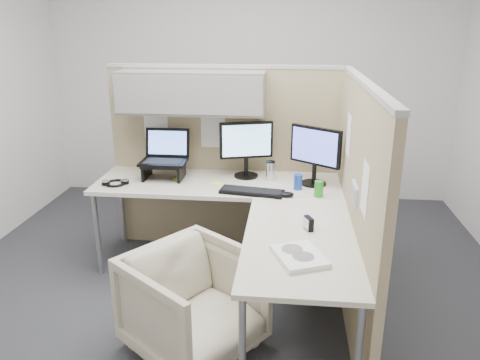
# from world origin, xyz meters

# --- Properties ---
(ground) EXTENTS (4.50, 4.50, 0.00)m
(ground) POSITION_xyz_m (0.00, 0.00, 0.00)
(ground) COLOR #2C2C30
(ground) RESTS_ON ground
(partition_back) EXTENTS (2.00, 0.36, 1.63)m
(partition_back) POSITION_xyz_m (-0.22, 0.83, 1.10)
(partition_back) COLOR tan
(partition_back) RESTS_ON ground
(partition_right) EXTENTS (0.07, 2.03, 1.63)m
(partition_right) POSITION_xyz_m (0.90, -0.07, 0.82)
(partition_right) COLOR tan
(partition_right) RESTS_ON ground
(desk) EXTENTS (2.00, 1.98, 0.73)m
(desk) POSITION_xyz_m (0.12, 0.13, 0.69)
(desk) COLOR beige
(desk) RESTS_ON ground
(office_chair) EXTENTS (0.95, 0.96, 0.72)m
(office_chair) POSITION_xyz_m (-0.10, -0.59, 0.36)
(office_chair) COLOR beige
(office_chair) RESTS_ON ground
(monitor_left) EXTENTS (0.43, 0.20, 0.47)m
(monitor_left) POSITION_xyz_m (0.10, 0.69, 1.00)
(monitor_left) COLOR black
(monitor_left) RESTS_ON desk
(monitor_right) EXTENTS (0.38, 0.28, 0.47)m
(monitor_right) POSITION_xyz_m (0.66, 0.56, 1.00)
(monitor_right) COLOR black
(monitor_right) RESTS_ON desk
(laptop_station) EXTENTS (0.37, 0.32, 0.39)m
(laptop_station) POSITION_xyz_m (-0.57, 0.61, 0.88)
(laptop_station) COLOR black
(laptop_station) RESTS_ON desk
(keyboard) EXTENTS (0.50, 0.23, 0.02)m
(keyboard) POSITION_xyz_m (0.18, 0.30, 0.74)
(keyboard) COLOR black
(keyboard) RESTS_ON desk
(mouse) EXTENTS (0.11, 0.07, 0.04)m
(mouse) POSITION_xyz_m (0.45, 0.25, 0.75)
(mouse) COLOR black
(mouse) RESTS_ON desk
(travel_mug) EXTENTS (0.07, 0.07, 0.16)m
(travel_mug) POSITION_xyz_m (0.31, 0.64, 0.81)
(travel_mug) COLOR silver
(travel_mug) RESTS_ON desk
(soda_can_green) EXTENTS (0.07, 0.07, 0.12)m
(soda_can_green) POSITION_xyz_m (0.68, 0.29, 0.79)
(soda_can_green) COLOR #268C1E
(soda_can_green) RESTS_ON desk
(soda_can_silver) EXTENTS (0.07, 0.07, 0.12)m
(soda_can_silver) POSITION_xyz_m (0.53, 0.43, 0.79)
(soda_can_silver) COLOR #1E3FA5
(soda_can_silver) RESTS_ON desk
(sticky_note_c) EXTENTS (0.08, 0.08, 0.01)m
(sticky_note_c) POSITION_xyz_m (-0.45, 0.60, 0.73)
(sticky_note_c) COLOR yellow
(sticky_note_c) RESTS_ON desk
(sticky_note_d) EXTENTS (0.09, 0.09, 0.01)m
(sticky_note_d) POSITION_xyz_m (-0.10, 0.49, 0.73)
(sticky_note_d) COLOR yellow
(sticky_note_d) RESTS_ON desk
(sticky_note_b) EXTENTS (0.09, 0.09, 0.01)m
(sticky_note_b) POSITION_xyz_m (0.04, 0.31, 0.73)
(sticky_note_b) COLOR yellow
(sticky_note_b) RESTS_ON desk
(headphones) EXTENTS (0.21, 0.21, 0.03)m
(headphones) POSITION_xyz_m (-0.92, 0.38, 0.74)
(headphones) COLOR black
(headphones) RESTS_ON desk
(paper_stack) EXTENTS (0.34, 0.37, 0.03)m
(paper_stack) POSITION_xyz_m (0.53, -0.70, 0.75)
(paper_stack) COLOR white
(paper_stack) RESTS_ON desk
(desk_clock) EXTENTS (0.06, 0.09, 0.08)m
(desk_clock) POSITION_xyz_m (0.59, -0.31, 0.77)
(desk_clock) COLOR black
(desk_clock) RESTS_ON desk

